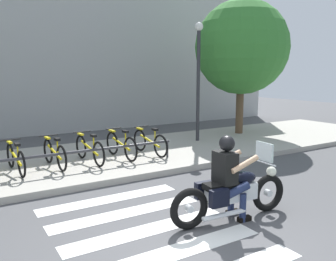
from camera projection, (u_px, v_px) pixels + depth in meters
ground_plane at (195, 246)px, 5.00m from camera, size 48.00×48.00×0.00m
sidewalk at (79, 161)px, 9.49m from camera, size 24.00×4.40×0.15m
crosswalk_stripe_2 at (176, 252)px, 4.83m from camera, size 2.80×0.40×0.01m
crosswalk_stripe_3 at (148, 230)px, 5.50m from camera, size 2.80×0.40×0.01m
crosswalk_stripe_4 at (127, 213)px, 6.18m from camera, size 2.80×0.40×0.01m
crosswalk_stripe_5 at (110, 199)px, 6.85m from camera, size 2.80×0.40×0.01m
motorcycle at (232, 193)px, 5.83m from camera, size 2.31×0.69×1.27m
rider at (229, 172)px, 5.74m from camera, size 0.65×0.57×1.46m
bicycle_2 at (16, 158)px, 8.09m from camera, size 0.48×1.65×0.74m
bicycle_3 at (54, 153)px, 8.55m from camera, size 0.48×1.62×0.77m
bicycle_4 at (89, 149)px, 9.00m from camera, size 0.48×1.73×0.78m
bicycle_5 at (121, 145)px, 9.46m from camera, size 0.48×1.68×0.80m
bicycle_6 at (150, 142)px, 9.92m from camera, size 0.48×1.71×0.78m
bike_rack at (60, 155)px, 8.07m from camera, size 5.92×0.07×0.49m
street_lamp at (198, 72)px, 11.64m from camera, size 0.28×0.28×4.09m
tree_near_rack at (242, 48)px, 13.00m from camera, size 3.51×3.51×5.15m
building_backdrop at (31, 36)px, 13.67m from camera, size 24.00×1.20×7.76m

